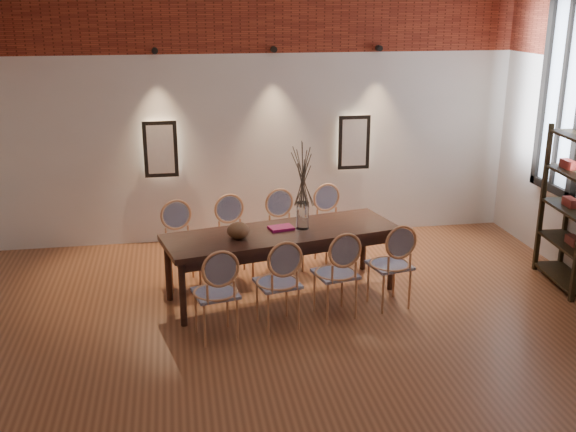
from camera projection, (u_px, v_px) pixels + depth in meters
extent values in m
cube|color=brown|center=(310.00, 362.00, 6.16)|extent=(7.00, 7.00, 0.02)
cube|color=silver|center=(258.00, 92.00, 8.88)|extent=(7.00, 0.10, 4.00)
cube|color=silver|center=(533.00, 364.00, 2.21)|extent=(7.00, 0.10, 4.00)
cube|color=#FFEAC6|center=(161.00, 149.00, 8.79)|extent=(0.36, 0.06, 0.66)
cube|color=#FFEAC6|center=(353.00, 142.00, 9.21)|extent=(0.36, 0.06, 0.66)
cylinder|color=black|center=(155.00, 51.00, 8.38)|extent=(0.08, 0.10, 0.08)
cylinder|color=black|center=(274.00, 49.00, 8.62)|extent=(0.08, 0.10, 0.08)
cylinder|color=black|center=(379.00, 48.00, 8.85)|extent=(0.08, 0.10, 0.08)
cube|color=silver|center=(565.00, 89.00, 7.94)|extent=(0.02, 0.78, 2.38)
cube|color=black|center=(563.00, 89.00, 7.93)|extent=(0.08, 0.90, 2.50)
cube|color=black|center=(563.00, 89.00, 7.93)|extent=(0.06, 0.06, 2.40)
cube|color=#381F16|center=(282.00, 263.00, 7.44)|extent=(2.67, 1.35, 0.75)
cylinder|color=silver|center=(303.00, 216.00, 7.37)|extent=(0.14, 0.14, 0.30)
ellipsoid|color=brown|center=(238.00, 231.00, 7.07)|extent=(0.24, 0.24, 0.18)
cube|color=#961154|center=(281.00, 228.00, 7.39)|extent=(0.29, 0.23, 0.03)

